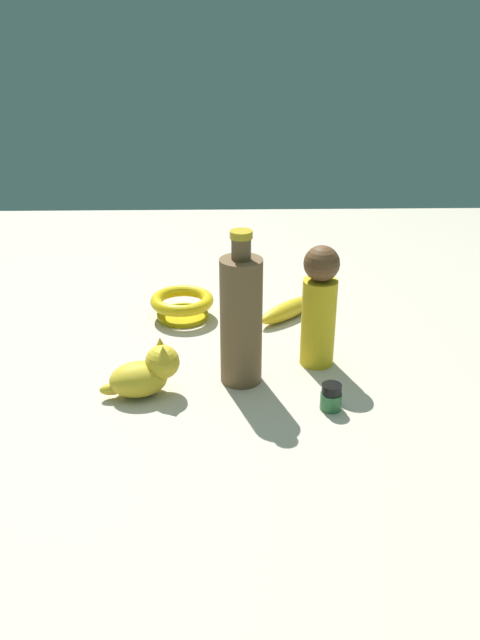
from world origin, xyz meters
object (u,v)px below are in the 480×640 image
at_px(bottle_tall, 241,319).
at_px(person_figure_adult, 319,306).
at_px(cat_figurine, 146,373).
at_px(bowl, 182,304).
at_px(banana, 289,310).
at_px(nail_polish_jar, 331,397).

bearing_deg(bottle_tall, person_figure_adult, 112.74).
bearing_deg(person_figure_adult, cat_figurine, -71.32).
bearing_deg(bowl, bottle_tall, 24.12).
bearing_deg(cat_figurine, banana, 138.16).
height_order(person_figure_adult, banana, person_figure_adult).
bearing_deg(bottle_tall, cat_figurine, -75.08).
bearing_deg(banana, nail_polish_jar, 52.55).
distance_m(cat_figurine, banana, 0.39).
bearing_deg(nail_polish_jar, cat_figurine, -100.07).
bearing_deg(cat_figurine, bottle_tall, 104.92).
relative_size(bottle_tall, nail_polish_jar, 6.07).
relative_size(cat_figurine, bottle_tall, 0.50).
xyz_separation_m(bowl, bottle_tall, (0.26, 0.11, 0.08)).
xyz_separation_m(bottle_tall, nail_polish_jar, (0.09, 0.14, -0.09)).
height_order(cat_figurine, person_figure_adult, person_figure_adult).
distance_m(cat_figurine, bottle_tall, 0.18).
xyz_separation_m(banana, bowl, (-0.01, -0.22, 0.01)).
xyz_separation_m(cat_figurine, bowl, (-0.30, 0.04, -0.01)).
bearing_deg(bottle_tall, bowl, -155.88).
height_order(person_figure_adult, nail_polish_jar, person_figure_adult).
xyz_separation_m(banana, bottle_tall, (0.25, -0.11, 0.10)).
xyz_separation_m(bowl, nail_polish_jar, (0.35, 0.25, -0.01)).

